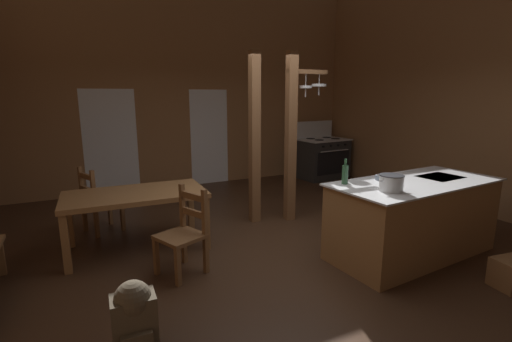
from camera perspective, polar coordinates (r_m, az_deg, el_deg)
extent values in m
cube|color=#382316|center=(4.68, 4.13, -13.09)|extent=(8.15, 8.53, 0.10)
cube|color=#93663F|center=(7.90, -10.39, 13.00)|extent=(8.15, 0.14, 4.21)
cube|color=#93663F|center=(6.94, 32.97, 11.51)|extent=(0.14, 8.53, 4.21)
cube|color=white|center=(7.60, -22.05, 4.22)|extent=(1.00, 0.01, 2.05)
cube|color=white|center=(7.99, -7.40, 5.32)|extent=(0.84, 0.01, 2.05)
cube|color=olive|center=(4.81, 23.57, -6.95)|extent=(2.16, 1.06, 0.90)
cube|color=silver|center=(4.69, 24.04, -1.59)|extent=(2.23, 1.13, 0.02)
cube|color=black|center=(5.08, 27.18, -0.81)|extent=(0.55, 0.44, 0.00)
cube|color=black|center=(5.19, 19.34, -9.98)|extent=(1.99, 0.20, 0.10)
cube|color=#282828|center=(8.66, 10.47, 1.89)|extent=(1.16, 0.85, 0.90)
cube|color=black|center=(8.39, 12.18, 1.28)|extent=(0.93, 0.09, 0.52)
cylinder|color=silver|center=(8.32, 12.39, 3.15)|extent=(0.82, 0.10, 0.02)
cube|color=silver|center=(8.60, 10.58, 4.94)|extent=(1.21, 0.90, 0.03)
cube|color=silver|center=(8.85, 9.09, 6.52)|extent=(1.14, 0.14, 0.40)
cylinder|color=black|center=(8.65, 12.49, 5.03)|extent=(0.22, 0.22, 0.01)
cylinder|color=black|center=(8.32, 9.99, 4.87)|extent=(0.22, 0.22, 0.01)
cylinder|color=black|center=(8.87, 11.15, 5.26)|extent=(0.22, 0.22, 0.01)
cylinder|color=black|center=(8.55, 8.66, 5.10)|extent=(0.22, 0.22, 0.01)
cylinder|color=black|center=(8.54, 14.00, 4.10)|extent=(0.05, 0.03, 0.04)
cylinder|color=black|center=(8.39, 12.93, 4.02)|extent=(0.05, 0.03, 0.04)
cylinder|color=black|center=(8.24, 11.82, 3.93)|extent=(0.05, 0.03, 0.04)
cylinder|color=black|center=(8.09, 10.66, 3.84)|extent=(0.05, 0.03, 0.04)
cube|color=brown|center=(5.51, 5.52, 5.11)|extent=(0.15, 0.15, 2.56)
cube|color=brown|center=(5.61, 8.14, 15.32)|extent=(0.66, 0.12, 0.06)
cylinder|color=silver|center=(5.59, 7.91, 14.30)|extent=(0.01, 0.01, 0.20)
cylinder|color=silver|center=(5.59, 7.88, 13.06)|extent=(0.20, 0.20, 0.04)
cylinder|color=silver|center=(5.59, 7.85, 12.24)|extent=(0.02, 0.02, 0.14)
cylinder|color=silver|center=(5.72, 10.00, 14.32)|extent=(0.01, 0.01, 0.17)
cylinder|color=silver|center=(5.71, 9.96, 13.25)|extent=(0.23, 0.23, 0.04)
cylinder|color=silver|center=(5.71, 9.93, 12.45)|extent=(0.02, 0.02, 0.14)
cube|color=brown|center=(5.40, -0.23, 5.03)|extent=(0.14, 0.14, 2.56)
cube|color=brown|center=(4.49, 34.23, -13.79)|extent=(0.08, 0.28, 0.26)
cube|color=brown|center=(4.61, 35.49, -13.26)|extent=(0.36, 0.32, 0.03)
cube|color=olive|center=(4.75, -18.59, -3.56)|extent=(1.72, 0.95, 0.06)
cube|color=olive|center=(5.22, -27.47, -7.16)|extent=(0.08, 0.08, 0.68)
cube|color=olive|center=(5.35, -10.30, -5.55)|extent=(0.08, 0.08, 0.68)
cube|color=olive|center=(4.49, -27.94, -10.23)|extent=(0.08, 0.08, 0.68)
cube|color=olive|center=(4.63, -7.90, -8.23)|extent=(0.08, 0.08, 0.68)
cube|color=brown|center=(4.03, -11.91, -10.13)|extent=(0.58, 0.58, 0.04)
cube|color=brown|center=(3.88, -12.28, -14.69)|extent=(0.07, 0.07, 0.41)
cube|color=brown|center=(4.16, -15.53, -12.95)|extent=(0.07, 0.07, 0.41)
cube|color=brown|center=(3.99, -8.05, -9.53)|extent=(0.07, 0.07, 0.95)
cube|color=brown|center=(4.27, -11.47, -8.22)|extent=(0.07, 0.07, 0.95)
cube|color=brown|center=(4.01, -10.01, -3.98)|extent=(0.18, 0.36, 0.07)
cube|color=brown|center=(4.07, -9.91, -6.55)|extent=(0.18, 0.36, 0.07)
cube|color=brown|center=(5.60, -23.18, -4.56)|extent=(0.57, 0.57, 0.04)
cube|color=brown|center=(5.91, -22.12, -5.93)|extent=(0.07, 0.07, 0.41)
cube|color=brown|center=(5.58, -20.38, -6.82)|extent=(0.07, 0.07, 0.41)
cube|color=brown|center=(5.69, -25.76, -4.08)|extent=(0.07, 0.07, 0.95)
cube|color=brown|center=(5.35, -24.18, -4.90)|extent=(0.07, 0.07, 0.95)
cube|color=brown|center=(5.44, -25.33, -0.78)|extent=(0.18, 0.37, 0.07)
cube|color=brown|center=(5.48, -25.16, -2.72)|extent=(0.18, 0.37, 0.07)
cube|color=#4C4233|center=(3.06, -18.67, -22.17)|extent=(0.33, 0.23, 0.48)
cylinder|color=black|center=(3.17, -17.08, -20.74)|extent=(0.04, 0.04, 0.38)
cylinder|color=black|center=(3.16, -20.77, -21.12)|extent=(0.04, 0.04, 0.38)
sphere|color=#4C4233|center=(2.95, -18.97, -18.60)|extent=(0.28, 0.28, 0.27)
cylinder|color=silver|center=(4.09, 20.65, -1.84)|extent=(0.25, 0.25, 0.17)
cylinder|color=black|center=(4.07, 20.74, -0.64)|extent=(0.26, 0.26, 0.01)
cylinder|color=silver|center=(3.98, 19.31, -1.48)|extent=(0.05, 0.02, 0.02)
cylinder|color=silver|center=(4.18, 22.01, -1.07)|extent=(0.05, 0.02, 0.02)
cylinder|color=slate|center=(4.59, 19.37, -1.00)|extent=(0.16, 0.16, 0.06)
cylinder|color=black|center=(4.59, 19.40, -0.64)|extent=(0.13, 0.13, 0.00)
cylinder|color=#2D5638|center=(4.25, 13.93, -0.57)|extent=(0.07, 0.07, 0.22)
cylinder|color=#2D5638|center=(4.22, 14.03, 1.37)|extent=(0.03, 0.03, 0.08)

